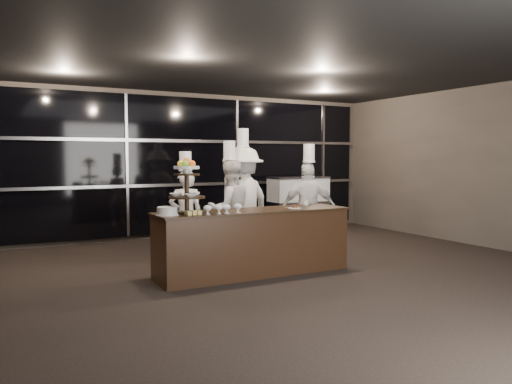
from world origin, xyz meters
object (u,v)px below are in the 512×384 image
display_stand (187,182)px  chef_b (230,209)px  chef_d (309,208)px  layer_cake (167,211)px  chef_c (243,201)px  chef_a (186,214)px  buffet_counter (254,242)px  display_case (298,202)px

display_stand → chef_b: bearing=43.5°
display_stand → chef_d: bearing=16.5°
layer_cake → chef_b: size_ratio=0.16×
chef_b → chef_c: (0.33, 0.18, 0.10)m
layer_cake → chef_d: bearing=15.8°
chef_b → chef_c: bearing=27.9°
display_stand → chef_a: (0.44, 1.24, -0.57)m
buffet_counter → display_stand: 1.33m
display_case → display_stand: bearing=-141.2°
buffet_counter → chef_d: bearing=26.7°
chef_a → chef_d: bearing=-14.6°
layer_cake → chef_d: size_ratio=0.16×
display_stand → chef_c: 1.96m
buffet_counter → chef_b: chef_b is taller
chef_c → chef_d: chef_c is taller
display_case → chef_a: (-3.26, -1.74, 0.08)m
display_stand → chef_d: size_ratio=0.39×
chef_a → display_case: bearing=28.1°
chef_d → chef_a: bearing=165.4°
chef_b → chef_a: bearing=166.3°
chef_b → display_case: bearing=36.5°
chef_a → layer_cake: bearing=-119.4°
display_stand → chef_c: bearing=40.5°
layer_cake → chef_c: (1.75, 1.30, -0.04)m
layer_cake → chef_c: 2.18m
chef_b → chef_c: 0.39m
buffet_counter → display_stand: (-1.00, -0.00, 0.87)m
layer_cake → chef_d: chef_d is taller
chef_a → chef_c: size_ratio=0.82×
layer_cake → chef_c: size_ratio=0.14×
chef_c → layer_cake: bearing=-143.4°
display_stand → display_case: 4.79m
display_case → chef_b: bearing=-143.5°
display_stand → display_case: display_stand is taller
buffet_counter → chef_c: (0.46, 1.25, 0.46)m
layer_cake → chef_c: bearing=36.6°
chef_c → display_case: bearing=37.7°
display_stand → layer_cake: display_stand is taller
chef_c → chef_d: (0.97, -0.53, -0.12)m
display_case → chef_d: bearing=-119.3°
display_case → chef_c: chef_c is taller
display_case → chef_b: chef_b is taller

